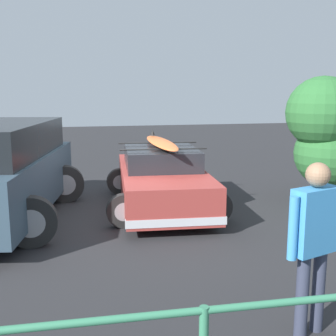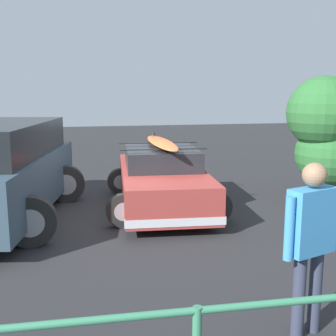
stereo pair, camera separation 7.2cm
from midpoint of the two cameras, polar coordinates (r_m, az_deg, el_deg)
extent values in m
cube|color=#28282B|center=(8.55, -4.88, -6.29)|extent=(44.00, 44.00, 0.02)
cube|color=#9E3833|center=(8.92, -1.10, -2.11)|extent=(2.03, 4.21, 0.68)
cube|color=#23262B|center=(8.98, -1.23, 1.49)|extent=(1.64, 2.08, 0.40)
cube|color=silver|center=(7.06, 0.85, -7.32)|extent=(1.71, 0.25, 0.14)
cube|color=silver|center=(10.91, -2.34, -0.99)|extent=(1.71, 0.25, 0.14)
cylinder|color=black|center=(7.91, 6.20, -5.29)|extent=(0.62, 0.18, 0.62)
cylinder|color=#99999E|center=(7.91, 6.20, -5.29)|extent=(0.34, 0.19, 0.34)
cylinder|color=black|center=(7.69, -6.34, -5.77)|extent=(0.62, 0.18, 0.62)
cylinder|color=#99999E|center=(7.69, -6.34, -5.77)|extent=(0.34, 0.19, 0.34)
cylinder|color=black|center=(10.31, 2.80, -1.56)|extent=(0.62, 0.18, 0.62)
cylinder|color=#99999E|center=(10.31, 2.80, -1.56)|extent=(0.34, 0.19, 0.34)
cylinder|color=black|center=(10.14, -6.75, -1.82)|extent=(0.62, 0.18, 0.62)
cylinder|color=#99999E|center=(10.14, -6.75, -1.82)|extent=(0.34, 0.19, 0.34)
cylinder|color=black|center=(8.42, -0.81, 2.56)|extent=(1.76, 0.18, 0.03)
cylinder|color=black|center=(9.48, -1.62, 3.43)|extent=(1.76, 0.18, 0.03)
ellipsoid|color=orange|center=(9.03, -1.18, 3.47)|extent=(0.52, 2.78, 0.09)
cone|color=black|center=(10.10, -2.30, 4.86)|extent=(0.10, 0.10, 0.14)
cylinder|color=black|center=(10.73, -18.02, 1.38)|extent=(0.76, 0.31, 0.74)
cylinder|color=black|center=(7.02, -18.33, -6.93)|extent=(0.82, 0.22, 0.82)
cylinder|color=#99999E|center=(7.02, -18.33, -6.93)|extent=(0.45, 0.23, 0.45)
cylinder|color=black|center=(9.61, -13.95, -2.11)|extent=(0.82, 0.22, 0.82)
cylinder|color=#99999E|center=(9.61, -13.95, -2.11)|extent=(0.45, 0.23, 0.45)
cylinder|color=#33384C|center=(4.70, 19.26, -15.41)|extent=(0.13, 0.13, 0.87)
cylinder|color=#33384C|center=(4.54, 17.25, -16.27)|extent=(0.13, 0.13, 0.87)
cube|color=#3D8ED1|center=(4.34, 18.84, -6.76)|extent=(0.54, 0.34, 0.65)
sphere|color=#9E7556|center=(4.24, 19.20, -0.85)|extent=(0.24, 0.24, 0.24)
cylinder|color=#3D8ED1|center=(4.58, 21.28, -6.41)|extent=(0.09, 0.09, 0.62)
cylinder|color=#3D8ED1|center=(4.14, 16.10, -7.86)|extent=(0.09, 0.09, 0.62)
cylinder|color=#387F5B|center=(3.13, 4.22, -18.69)|extent=(9.10, 0.40, 0.06)
cylinder|color=#4C3828|center=(9.87, 21.01, -2.80)|extent=(0.28, 0.28, 0.61)
sphere|color=#2D6B33|center=(9.70, 19.98, 7.10)|extent=(1.55, 1.55, 1.55)
sphere|color=#2D6B33|center=(9.91, 21.36, 6.48)|extent=(1.49, 1.49, 1.49)
sphere|color=#2D6B33|center=(10.20, 20.90, 5.43)|extent=(1.21, 1.21, 1.21)
sphere|color=#2D6B33|center=(9.94, 20.63, 1.83)|extent=(1.47, 1.47, 1.47)
camera|label=1|loc=(0.04, -90.25, -0.05)|focal=45.00mm
camera|label=2|loc=(0.04, 89.75, 0.05)|focal=45.00mm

